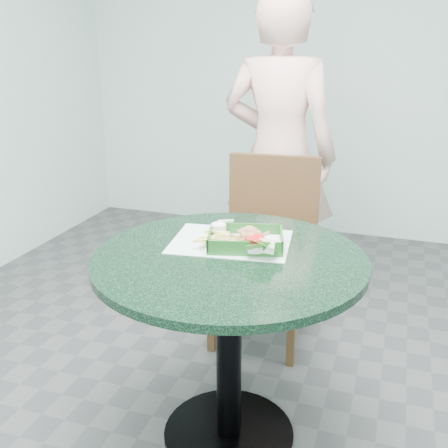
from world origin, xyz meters
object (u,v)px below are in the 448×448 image
(diner_person, at_px, (280,129))
(cafe_table, at_px, (229,304))
(crab_sandwich, at_px, (248,241))
(sauce_ramekin, at_px, (224,231))
(dining_chair, at_px, (267,236))
(food_basket, at_px, (245,247))

(diner_person, bearing_deg, cafe_table, 98.71)
(cafe_table, distance_m, crab_sandwich, 0.24)
(cafe_table, relative_size, diner_person, 0.47)
(sauce_ramekin, bearing_deg, dining_chair, 89.77)
(dining_chair, height_order, crab_sandwich, dining_chair)
(diner_person, height_order, food_basket, diner_person)
(diner_person, bearing_deg, food_basket, 100.72)
(sauce_ramekin, bearing_deg, diner_person, 91.76)
(food_basket, bearing_deg, crab_sandwich, -52.24)
(dining_chair, xyz_separation_m, food_basket, (0.10, -0.74, 0.23))
(dining_chair, height_order, diner_person, diner_person)
(dining_chair, distance_m, food_basket, 0.78)
(cafe_table, bearing_deg, dining_chair, 94.71)
(sauce_ramekin, bearing_deg, crab_sandwich, -33.33)
(cafe_table, bearing_deg, diner_person, 94.97)
(dining_chair, bearing_deg, diner_person, 90.29)
(diner_person, bearing_deg, dining_chair, 99.34)
(food_basket, xyz_separation_m, crab_sandwich, (0.01, -0.02, 0.03))
(dining_chair, bearing_deg, cafe_table, -90.61)
(crab_sandwich, xyz_separation_m, sauce_ramekin, (-0.12, 0.08, 0.00))
(cafe_table, relative_size, crab_sandwich, 8.20)
(food_basket, relative_size, sauce_ramekin, 4.59)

